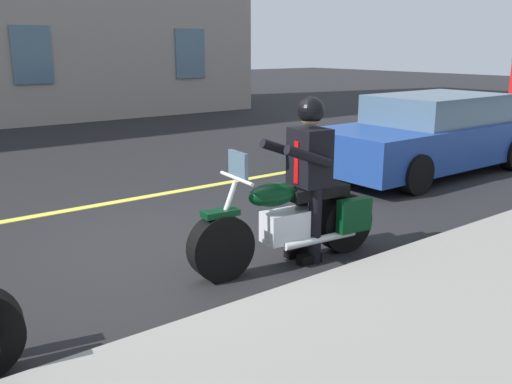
% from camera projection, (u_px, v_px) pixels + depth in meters
% --- Properties ---
extents(ground_plane, '(80.00, 80.00, 0.00)m').
position_uv_depth(ground_plane, '(157.00, 245.00, 6.43)').
color(ground_plane, black).
extents(lane_center_stripe, '(60.00, 0.16, 0.01)m').
position_uv_depth(lane_center_stripe, '(91.00, 207.00, 7.97)').
color(lane_center_stripe, '#E5DB4C').
rests_on(lane_center_stripe, ground_plane).
extents(motorcycle_main, '(2.22, 0.74, 1.26)m').
position_uv_depth(motorcycle_main, '(292.00, 222.00, 5.81)').
color(motorcycle_main, black).
rests_on(motorcycle_main, ground_plane).
extents(rider_main, '(0.66, 0.60, 1.74)m').
position_uv_depth(rider_main, '(308.00, 165.00, 5.76)').
color(rider_main, black).
rests_on(rider_main, ground_plane).
extents(car_dark, '(4.60, 1.92, 1.40)m').
position_uv_depth(car_dark, '(430.00, 135.00, 10.01)').
color(car_dark, navy).
rests_on(car_dark, ground_plane).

